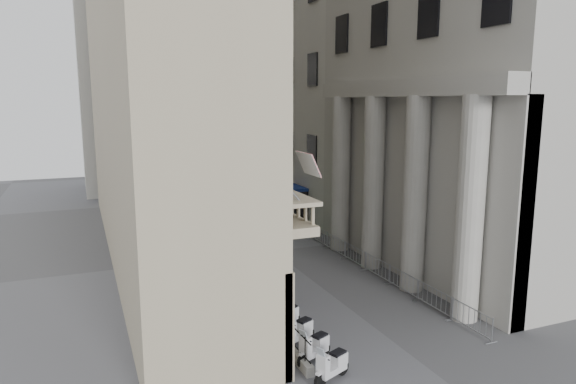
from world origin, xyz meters
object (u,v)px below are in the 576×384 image
Objects in this scene: scooter_0 at (332,381)px; info_kiosk at (224,230)px; pedestrian_b at (254,221)px; pedestrian_a at (254,226)px; street_lamp at (203,169)px; security_tent at (203,204)px.

info_kiosk reaches higher than scooter_0.
pedestrian_a is at bearing 103.85° from pedestrian_b.
pedestrian_a is (3.68, 19.64, 0.81)m from scooter_0.
pedestrian_b is at bearing 9.41° from street_lamp.
security_tent is 2.46× the size of pedestrian_b.
pedestrian_a is at bearing -33.63° from scooter_0.
street_lamp reaches higher than pedestrian_a.
info_kiosk reaches higher than pedestrian_b.
pedestrian_b is at bearing 39.44° from info_kiosk.
security_tent reaches higher than scooter_0.
pedestrian_a is 1.77m from pedestrian_b.
street_lamp reaches higher than pedestrian_b.
scooter_0 is 20.24m from security_tent.
pedestrian_a reaches higher than pedestrian_b.
street_lamp is 5.66m from pedestrian_a.
pedestrian_a is (3.04, -2.61, -4.00)m from street_lamp.
security_tent is 2.09× the size of info_kiosk.
pedestrian_a reaches higher than scooter_0.
scooter_0 is 22.77m from street_lamp.
info_kiosk is at bearing -47.94° from security_tent.
security_tent is 4.68m from pedestrian_b.
info_kiosk is at bearing 70.75° from pedestrian_b.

